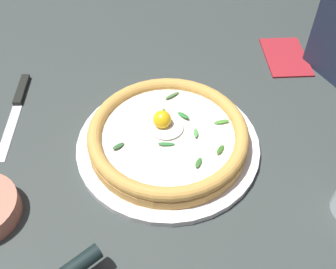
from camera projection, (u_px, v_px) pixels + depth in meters
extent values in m
cube|color=#333B38|center=(155.00, 164.00, 0.69)|extent=(2.40, 2.40, 0.03)
cylinder|color=white|center=(168.00, 144.00, 0.70)|extent=(0.32, 0.32, 0.01)
cylinder|color=gold|center=(168.00, 139.00, 0.69)|extent=(0.28, 0.28, 0.02)
torus|color=gold|center=(168.00, 133.00, 0.67)|extent=(0.28, 0.28, 0.02)
cylinder|color=#F2E7CD|center=(168.00, 134.00, 0.68)|extent=(0.23, 0.23, 0.00)
ellipsoid|color=white|center=(166.00, 126.00, 0.68)|extent=(0.06, 0.06, 0.01)
sphere|color=yellow|center=(162.00, 120.00, 0.68)|extent=(0.03, 0.03, 0.03)
ellipsoid|color=#4D9A4C|center=(196.00, 133.00, 0.67)|extent=(0.02, 0.02, 0.01)
ellipsoid|color=#356E22|center=(220.00, 150.00, 0.65)|extent=(0.02, 0.02, 0.01)
ellipsoid|color=#458E34|center=(221.00, 122.00, 0.69)|extent=(0.02, 0.03, 0.01)
ellipsoid|color=#436F39|center=(172.00, 95.00, 0.74)|extent=(0.02, 0.03, 0.01)
ellipsoid|color=#2F5E32|center=(118.00, 146.00, 0.65)|extent=(0.02, 0.03, 0.01)
ellipsoid|color=#326D2A|center=(199.00, 163.00, 0.63)|extent=(0.02, 0.02, 0.01)
ellipsoid|color=#366827|center=(163.00, 115.00, 0.70)|extent=(0.03, 0.02, 0.01)
ellipsoid|color=#2B7F34|center=(183.00, 115.00, 0.70)|extent=(0.03, 0.02, 0.01)
ellipsoid|color=#317A3A|center=(166.00, 144.00, 0.66)|extent=(0.02, 0.03, 0.01)
cube|color=silver|center=(9.00, 132.00, 0.72)|extent=(0.14, 0.07, 0.00)
cube|color=black|center=(22.00, 90.00, 0.80)|extent=(0.09, 0.05, 0.01)
cube|color=maroon|center=(286.00, 56.00, 0.87)|extent=(0.16, 0.13, 0.01)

